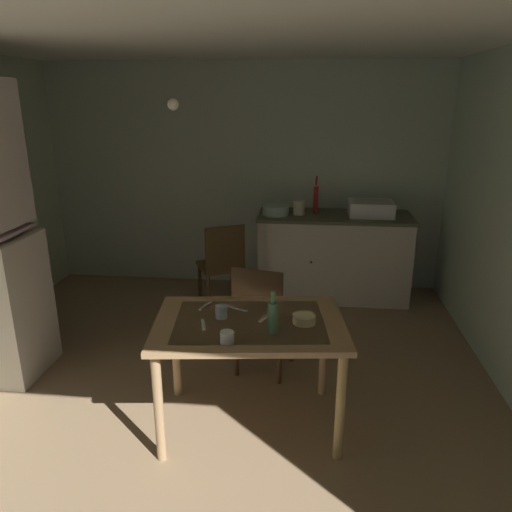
{
  "coord_description": "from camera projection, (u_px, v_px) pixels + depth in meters",
  "views": [
    {
      "loc": [
        0.7,
        -3.11,
        2.03
      ],
      "look_at": [
        0.35,
        0.17,
        0.95
      ],
      "focal_mm": 34.07,
      "sensor_mm": 36.0,
      "label": 1
    }
  ],
  "objects": [
    {
      "name": "ground_plane",
      "position": [
        208.0,
        382.0,
        3.64
      ],
      "size": [
        5.26,
        5.26,
        0.0
      ],
      "primitive_type": "plane",
      "color": "#8A7052"
    },
    {
      "name": "wall_back",
      "position": [
        244.0,
        177.0,
        5.31
      ],
      "size": [
        4.36,
        0.1,
        2.4
      ],
      "primitive_type": "cube",
      "color": "#B5C4AF",
      "rests_on": "ground"
    },
    {
      "name": "ceiling_slab",
      "position": [
        195.0,
        23.0,
        2.88
      ],
      "size": [
        4.36,
        4.33,
        0.1
      ],
      "primitive_type": "cube",
      "color": "white"
    },
    {
      "name": "counter_cabinet",
      "position": [
        333.0,
        256.0,
        5.1
      ],
      "size": [
        1.56,
        0.64,
        0.89
      ],
      "color": "beige",
      "rests_on": "ground"
    },
    {
      "name": "sink_basin",
      "position": [
        371.0,
        208.0,
        4.9
      ],
      "size": [
        0.44,
        0.34,
        0.15
      ],
      "color": "silver",
      "rests_on": "counter_cabinet"
    },
    {
      "name": "hand_pump",
      "position": [
        316.0,
        197.0,
        4.97
      ],
      "size": [
        0.05,
        0.27,
        0.39
      ],
      "color": "#B21E19",
      "rests_on": "counter_cabinet"
    },
    {
      "name": "mixing_bowl_counter",
      "position": [
        276.0,
        210.0,
        4.96
      ],
      "size": [
        0.27,
        0.27,
        0.1
      ],
      "primitive_type": "cylinder",
      "color": "#ADD1C1",
      "rests_on": "counter_cabinet"
    },
    {
      "name": "stoneware_crock",
      "position": [
        299.0,
        208.0,
        4.96
      ],
      "size": [
        0.12,
        0.12,
        0.14
      ],
      "primitive_type": "cylinder",
      "color": "beige",
      "rests_on": "counter_cabinet"
    },
    {
      "name": "dining_table",
      "position": [
        250.0,
        335.0,
        2.99
      ],
      "size": [
        1.24,
        0.9,
        0.73
      ],
      "color": "#A68357",
      "rests_on": "ground"
    },
    {
      "name": "chair_far_side",
      "position": [
        262.0,
        316.0,
        3.63
      ],
      "size": [
        0.48,
        0.48,
        0.88
      ],
      "color": "#473019",
      "rests_on": "ground"
    },
    {
      "name": "chair_by_counter",
      "position": [
        222.0,
        265.0,
        4.68
      ],
      "size": [
        0.54,
        0.54,
        0.9
      ],
      "color": "#463216",
      "rests_on": "ground"
    },
    {
      "name": "serving_bowl_wide",
      "position": [
        304.0,
        319.0,
        2.93
      ],
      "size": [
        0.14,
        0.14,
        0.05
      ],
      "primitive_type": "cylinder",
      "color": "beige",
      "rests_on": "dining_table"
    },
    {
      "name": "mug_dark",
      "position": [
        221.0,
        312.0,
        3.0
      ],
      "size": [
        0.08,
        0.08,
        0.08
      ],
      "primitive_type": "cylinder",
      "color": "#9EB2C6",
      "rests_on": "dining_table"
    },
    {
      "name": "teacup_cream",
      "position": [
        227.0,
        337.0,
        2.69
      ],
      "size": [
        0.08,
        0.08,
        0.07
      ],
      "primitive_type": "cylinder",
      "color": "white",
      "rests_on": "dining_table"
    },
    {
      "name": "glass_bottle",
      "position": [
        273.0,
        316.0,
        2.78
      ],
      "size": [
        0.06,
        0.06,
        0.26
      ],
      "color": "#4C7F56",
      "rests_on": "dining_table"
    },
    {
      "name": "table_knife",
      "position": [
        235.0,
        308.0,
        3.14
      ],
      "size": [
        0.17,
        0.11,
        0.0
      ],
      "primitive_type": "cube",
      "rotation": [
        0.0,
        0.0,
        2.63
      ],
      "color": "silver",
      "rests_on": "dining_table"
    },
    {
      "name": "teaspoon_near_bowl",
      "position": [
        203.0,
        324.0,
        2.91
      ],
      "size": [
        0.06,
        0.15,
        0.0
      ],
      "primitive_type": "cube",
      "rotation": [
        0.0,
        0.0,
        4.99
      ],
      "color": "beige",
      "rests_on": "dining_table"
    },
    {
      "name": "teaspoon_by_cup",
      "position": [
        205.0,
        306.0,
        3.17
      ],
      "size": [
        0.07,
        0.14,
        0.0
      ],
      "primitive_type": "cube",
      "rotation": [
        0.0,
        0.0,
        4.38
      ],
      "color": "beige",
      "rests_on": "dining_table"
    },
    {
      "name": "serving_spoon",
      "position": [
        265.0,
        317.0,
        3.01
      ],
      "size": [
        0.07,
        0.15,
        0.0
      ],
      "primitive_type": "cube",
      "rotation": [
        0.0,
        0.0,
        4.36
      ],
      "color": "beige",
      "rests_on": "dining_table"
    },
    {
      "name": "pendant_bulb",
      "position": [
        173.0,
        105.0,
        3.36
      ],
      "size": [
        0.08,
        0.08,
        0.08
      ],
      "primitive_type": "sphere",
      "color": "#F9EFCC"
    }
  ]
}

